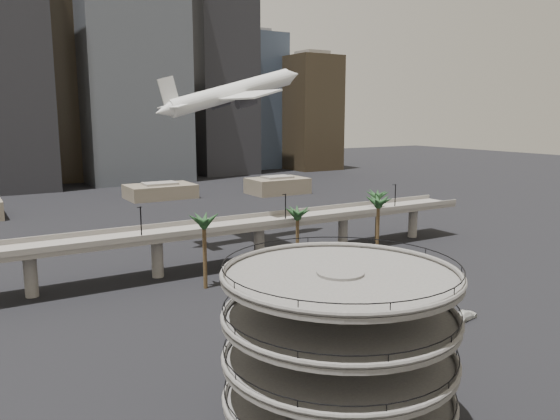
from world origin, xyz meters
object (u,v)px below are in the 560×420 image
car_b (424,312)px  parking_ramp (339,338)px  overpass (211,233)px  car_c (465,315)px  airborne_jet (232,93)px  car_a (265,350)px

car_b → parking_ramp: bearing=104.8°
parking_ramp → overpass: parking_ramp is taller
parking_ramp → car_b: bearing=30.9°
car_c → airborne_jet: bearing=-2.1°
overpass → car_c: (21.47, -44.99, -6.63)m
parking_ramp → overpass: (13.00, 59.00, -2.50)m
parking_ramp → car_c: 38.31m
parking_ramp → airborne_jet: 84.11m
car_b → car_c: car_b is taller
overpass → car_c: 50.29m
overpass → car_a: bearing=-104.6°
airborne_jet → car_c: 71.19m
overpass → airborne_jet: (13.34, 16.74, 27.88)m
overpass → car_b: bearing=-67.4°
parking_ramp → car_c: (34.47, 14.00, -9.13)m
car_a → car_b: bearing=-98.0°
parking_ramp → car_c: size_ratio=4.56×
airborne_jet → car_c: airborne_jet is taller
parking_ramp → car_b: (30.08, 18.00, -9.06)m
parking_ramp → airborne_jet: size_ratio=0.58×
airborne_jet → car_b: (3.74, -57.73, -34.45)m
car_a → parking_ramp: bearing=165.6°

